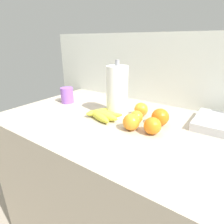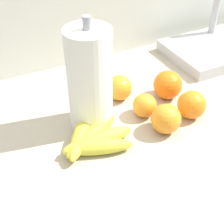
% 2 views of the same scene
% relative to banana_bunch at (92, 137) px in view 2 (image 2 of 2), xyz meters
% --- Properties ---
extents(counter, '(1.61, 0.75, 0.88)m').
position_rel_banana_bunch_xyz_m(counter, '(0.27, 0.01, -0.46)').
color(counter, '#ADA08C').
rests_on(counter, ground).
extents(wall_back, '(2.01, 0.06, 1.30)m').
position_rel_banana_bunch_xyz_m(wall_back, '(0.27, 0.41, -0.25)').
color(wall_back, silver).
rests_on(wall_back, ground).
extents(banana_bunch, '(0.19, 0.21, 0.04)m').
position_rel_banana_bunch_xyz_m(banana_bunch, '(0.00, 0.00, 0.00)').
color(banana_bunch, gold).
rests_on(banana_bunch, counter).
extents(orange_back_right, '(0.06, 0.06, 0.06)m').
position_rel_banana_bunch_xyz_m(orange_back_right, '(0.17, 0.04, 0.01)').
color(orange_back_right, orange).
rests_on(orange_back_right, counter).
extents(orange_back_left, '(0.07, 0.07, 0.07)m').
position_rel_banana_bunch_xyz_m(orange_back_left, '(0.15, 0.14, 0.02)').
color(orange_back_left, orange).
rests_on(orange_back_left, counter).
extents(orange_right, '(0.08, 0.08, 0.08)m').
position_rel_banana_bunch_xyz_m(orange_right, '(0.19, -0.04, 0.02)').
color(orange_right, orange).
rests_on(orange_right, counter).
extents(orange_front, '(0.08, 0.08, 0.08)m').
position_rel_banana_bunch_xyz_m(orange_front, '(0.28, 0.08, 0.02)').
color(orange_front, orange).
rests_on(orange_front, counter).
extents(orange_center, '(0.08, 0.08, 0.08)m').
position_rel_banana_bunch_xyz_m(orange_center, '(0.28, -0.02, 0.02)').
color(orange_center, orange).
rests_on(orange_center, counter).
extents(paper_towel_roll, '(0.11, 0.11, 0.29)m').
position_rel_banana_bunch_xyz_m(paper_towel_roll, '(0.03, 0.08, 0.11)').
color(paper_towel_roll, white).
rests_on(paper_towel_roll, counter).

